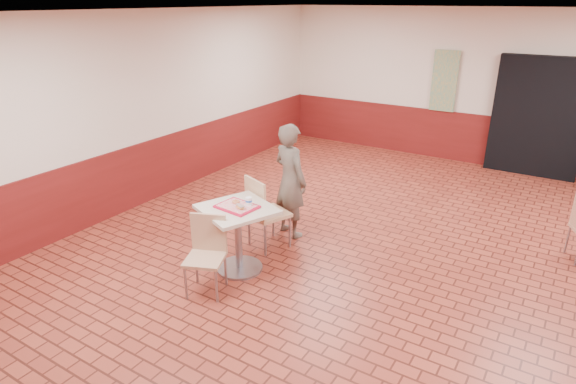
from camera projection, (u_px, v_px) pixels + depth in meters
The scene contains 12 objects.
room_shell at pixel (377, 153), 5.46m from camera, with size 8.01×10.01×3.01m.
wainscot_band at pixel (371, 232), 5.84m from camera, with size 8.00×10.00×1.00m.
corridor_doorway at pixel (538, 117), 8.86m from camera, with size 1.60×0.22×2.20m, color black.
promo_poster at pixel (444, 81), 9.60m from camera, with size 0.50×0.03×1.20m, color gray.
main_table at pixel (238, 228), 5.79m from camera, with size 0.79×0.79×0.83m.
chair_main_front at pixel (207, 250), 5.42m from camera, with size 0.54×0.54×0.90m.
chair_main_back at pixel (264, 209), 6.32m from camera, with size 0.60×0.60×1.00m.
customer at pixel (290, 181), 6.62m from camera, with size 0.59×0.39×1.61m, color #61574B.
serving_tray at pixel (237, 207), 5.69m from camera, with size 0.45×0.35×0.03m.
ring_donut at pixel (236, 202), 5.75m from camera, with size 0.09×0.09×0.03m, color #D37B4C.
long_john_donut at pixel (240, 207), 5.59m from camera, with size 0.16×0.11×0.05m.
paper_cup at pixel (249, 201), 5.68m from camera, with size 0.08×0.08×0.10m.
Camera 1 is at (1.92, -4.97, 3.14)m, focal length 30.00 mm.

